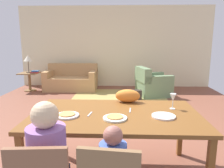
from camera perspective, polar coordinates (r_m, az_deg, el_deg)
ground_plane at (r=4.47m, az=-0.38°, el=-9.04°), size 6.46×6.33×0.02m
back_wall at (r=7.41m, az=0.80°, el=9.83°), size 6.46×0.10×2.70m
dining_table at (r=2.43m, az=0.92°, el=-9.17°), size 1.86×1.10×0.76m
plate_near_man at (r=2.36m, az=-11.82°, el=-8.19°), size 0.25×0.25×0.02m
pizza_near_man at (r=2.35m, az=-11.84°, el=-7.84°), size 0.17×0.17×0.01m
plate_near_child at (r=2.23m, az=0.81°, el=-9.06°), size 0.25×0.25×0.02m
pizza_near_child at (r=2.23m, az=0.81°, el=-8.70°), size 0.17×0.17×0.01m
plate_near_woman at (r=2.35m, az=13.56°, el=-8.31°), size 0.25×0.25×0.02m
wine_glass at (r=2.61m, az=15.93°, el=-3.62°), size 0.07×0.07×0.19m
fork at (r=2.38m, az=-5.91°, el=-7.96°), size 0.04×0.15×0.01m
knife at (r=2.50m, az=4.85°, el=-6.98°), size 0.03×0.17×0.01m
cat at (r=2.81m, az=4.22°, el=-3.16°), size 0.33×0.18×0.17m
area_rug at (r=6.10m, az=1.95°, el=-3.30°), size 2.60×1.80×0.01m
couch at (r=7.06m, az=-10.74°, el=1.01°), size 1.62×0.86×0.82m
armchair at (r=6.28m, az=10.59°, el=-0.12°), size 1.04×1.03×0.82m
side_table at (r=7.20m, az=-21.11°, el=1.24°), size 0.56×0.56×0.58m
table_lamp at (r=7.13m, az=-21.48°, el=6.24°), size 0.26×0.26×0.54m
book_lower at (r=7.05m, az=-19.91°, el=2.90°), size 0.22×0.16×0.03m
book_upper at (r=7.14m, az=-19.69°, el=3.25°), size 0.22×0.16×0.03m
handbag at (r=5.80m, az=6.32°, el=-2.87°), size 0.32×0.16×0.26m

